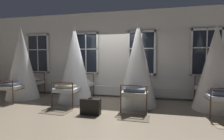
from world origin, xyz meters
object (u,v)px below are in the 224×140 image
at_px(cot_second, 75,65).
at_px(cot_third, 138,65).
at_px(cot_fourth, 216,68).
at_px(suitcase_dark, 91,106).
at_px(cot_first, 22,64).

xyz_separation_m(cot_second, cot_third, (2.25, -0.06, 0.01)).
bearing_deg(cot_second, cot_fourth, -89.32).
height_order(cot_second, suitcase_dark, cot_second).
relative_size(cot_first, cot_third, 1.01).
relative_size(cot_third, suitcase_dark, 4.87).
xyz_separation_m(cot_first, cot_second, (2.21, 0.03, -0.03)).
height_order(cot_third, suitcase_dark, cot_third).
xyz_separation_m(cot_first, cot_third, (4.46, -0.03, -0.02)).
bearing_deg(suitcase_dark, cot_third, 47.65).
distance_m(cot_fourth, suitcase_dark, 3.86).
bearing_deg(suitcase_dark, cot_fourth, 21.01).
distance_m(cot_second, cot_third, 2.25).
bearing_deg(cot_second, suitcase_dark, -139.88).
bearing_deg(cot_first, cot_third, -91.64).
height_order(cot_first, suitcase_dark, cot_first).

